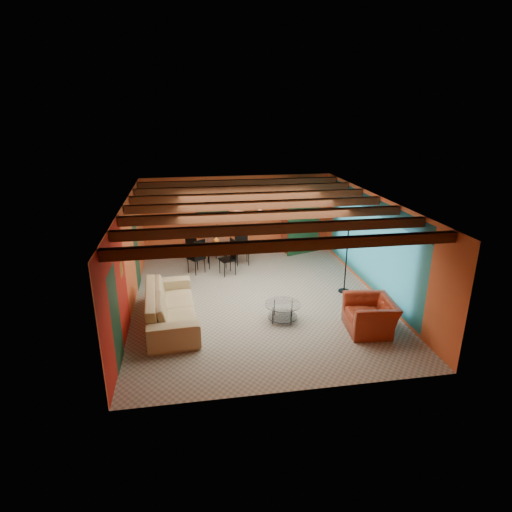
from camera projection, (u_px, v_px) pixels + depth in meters
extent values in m
cube|color=gray|center=(257.00, 298.00, 11.39)|extent=(6.50, 8.00, 0.01)
cube|color=silver|center=(257.00, 200.00, 10.49)|extent=(6.50, 8.00, 0.01)
cube|color=#CA5A2E|center=(238.00, 215.00, 14.66)|extent=(6.50, 0.02, 2.70)
cube|color=#9E1A11|center=(128.00, 258.00, 10.44)|extent=(0.02, 8.00, 2.70)
cube|color=teal|center=(375.00, 245.00, 11.45)|extent=(0.02, 8.00, 2.70)
imported|color=tan|center=(171.00, 306.00, 10.02)|extent=(1.31, 2.96, 0.84)
imported|color=maroon|center=(370.00, 315.00, 9.66)|extent=(1.14, 1.27, 0.76)
cube|color=maroon|center=(301.00, 222.00, 14.81)|extent=(1.36, 0.98, 2.16)
cube|color=black|center=(212.00, 207.00, 14.38)|extent=(1.05, 0.03, 0.65)
imported|color=#26661E|center=(303.00, 184.00, 14.37)|extent=(0.50, 0.45, 0.51)
imported|color=orange|center=(216.00, 230.00, 13.33)|extent=(0.19, 0.19, 0.19)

